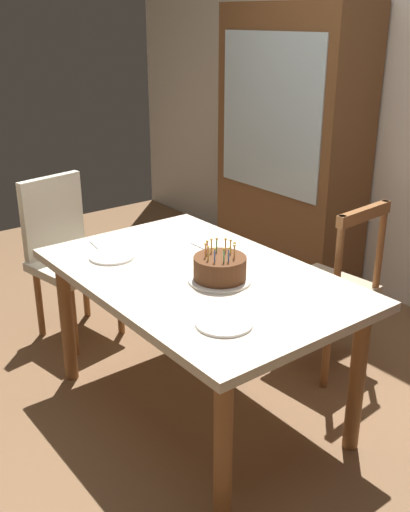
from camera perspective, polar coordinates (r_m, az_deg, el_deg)
name	(u,v)px	position (r m, az deg, el deg)	size (l,w,h in m)	color
ground	(199,408)	(3.06, -0.59, -14.31)	(6.40, 6.40, 0.00)	brown
dining_table	(198,292)	(2.73, -0.64, -3.41)	(1.48, 0.95, 0.73)	beige
birthday_cake	(220,269)	(2.60, 1.43, -1.28)	(0.28, 0.28, 0.18)	silver
plate_near_celebrant	(112,256)	(2.91, -8.86, -0.02)	(0.22, 0.22, 0.01)	white
plate_far_side	(224,256)	(2.87, 1.85, -0.04)	(0.22, 0.22, 0.01)	white
plate_near_guest	(224,323)	(2.26, 1.84, -6.39)	(0.22, 0.22, 0.01)	white
fork_near_celebrant	(97,247)	(3.04, -10.22, 0.85)	(0.18, 0.02, 0.01)	silver
fork_far_side	(203,248)	(2.98, -0.20, 0.78)	(0.18, 0.02, 0.01)	silver
chair_spindle_back	(329,289)	(3.25, 11.69, -3.14)	(0.47, 0.47, 0.95)	tan
chair_upholstered	(66,249)	(3.62, -13.08, 0.65)	(0.51, 0.51, 0.95)	beige
china_cabinet	(291,147)	(4.32, 8.19, 10.25)	(1.10, 0.45, 1.90)	brown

